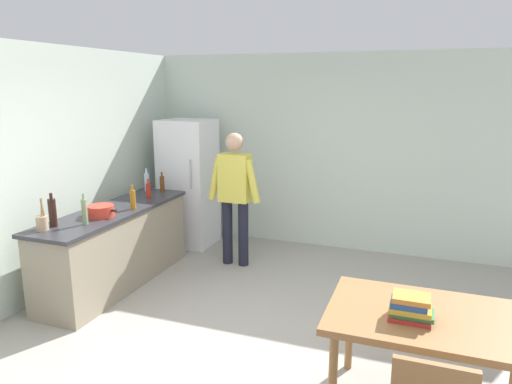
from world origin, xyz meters
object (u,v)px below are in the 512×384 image
bottle_beer_brown (162,184)px  book_stack (410,308)px  refrigerator (189,183)px  bottle_wine_dark (52,212)px  dining_table (432,326)px  bottle_vinegar_tall (84,211)px  cooking_pot (101,211)px  bottle_oil_amber (133,199)px  bottle_water_clear (147,181)px  utensil_jar (42,222)px  person (235,190)px  bottle_sauce_red (148,190)px

bottle_beer_brown → book_stack: bearing=-34.4°
refrigerator → bottle_wine_dark: bearing=-96.0°
refrigerator → dining_table: size_ratio=1.29×
bottle_vinegar_tall → bottle_wine_dark: size_ratio=0.94×
cooking_pot → bottle_oil_amber: bearing=68.1°
book_stack → cooking_pot: bearing=163.8°
bottle_beer_brown → bottle_water_clear: 0.22m
bottle_water_clear → bottle_oil_amber: bearing=-66.3°
dining_table → bottle_vinegar_tall: (-3.30, 0.51, 0.36)m
dining_table → utensil_jar: utensil_jar is taller
cooking_pot → bottle_vinegar_tall: 0.31m
bottle_wine_dark → bottle_water_clear: 1.70m
dining_table → cooking_pot: 3.45m
cooking_pot → bottle_beer_brown: (-0.02, 1.27, 0.05)m
bottle_wine_dark → bottle_oil_amber: 0.91m
refrigerator → book_stack: bearing=-41.8°
person → bottle_beer_brown: (-1.01, -0.06, 0.03)m
dining_table → bottle_water_clear: 4.13m
bottle_wine_dark → bottle_vinegar_tall: bearing=33.1°
dining_table → book_stack: 0.25m
bottle_oil_amber → book_stack: (3.05, -1.30, -0.18)m
refrigerator → bottle_wine_dark: size_ratio=5.29×
bottle_sauce_red → book_stack: bearing=-29.9°
bottle_vinegar_tall → bottle_sauce_red: bottle_vinegar_tall is taller
cooking_pot → bottle_wine_dark: bottle_wine_dark is taller
refrigerator → cooking_pot: size_ratio=4.50×
cooking_pot → bottle_vinegar_tall: size_ratio=1.25×
bottle_oil_amber → book_stack: bottle_oil_amber is taller
bottle_wine_dark → bottle_sauce_red: bottle_wine_dark is taller
utensil_jar → bottle_beer_brown: size_ratio=1.23×
cooking_pot → bottle_oil_amber: 0.41m
person → bottle_vinegar_tall: size_ratio=5.31×
person → bottle_wine_dark: (-1.20, -1.80, 0.07)m
refrigerator → cooking_pot: (-0.04, -1.89, 0.06)m
utensil_jar → book_stack: size_ratio=1.12×
bottle_sauce_red → bottle_water_clear: bearing=125.7°
bottle_beer_brown → bottle_wine_dark: 1.75m
bottle_oil_amber → dining_table: bearing=-20.4°
person → bottle_water_clear: bearing=-175.5°
bottle_water_clear → dining_table: bearing=-29.9°
bottle_oil_amber → bottle_water_clear: bearing=113.7°
bottle_vinegar_tall → bottle_water_clear: size_ratio=1.07×
person → bottle_vinegar_tall: 1.89m
bottle_vinegar_tall → bottle_water_clear: bottle_vinegar_tall is taller
bottle_wine_dark → bottle_sauce_red: size_ratio=1.42×
utensil_jar → refrigerator: bearing=84.2°
bottle_vinegar_tall → bottle_sauce_red: 1.21m
cooking_pot → utensil_jar: utensil_jar is taller
bottle_vinegar_tall → book_stack: (3.15, -0.63, -0.20)m
bottle_beer_brown → bottle_sauce_red: (0.03, -0.37, -0.01)m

